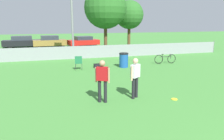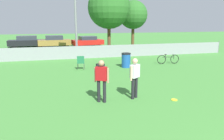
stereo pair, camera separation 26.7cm
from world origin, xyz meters
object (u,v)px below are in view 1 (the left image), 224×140
object	(u,v)px
gear_bag_sideline	(98,66)
parked_car_dark	(22,42)
bicycle_sideline	(165,59)
parked_car_tan	(50,41)
tree_far_right	(129,15)
folding_chair_sideline	(79,62)
light_pole	(71,0)
player_receiver_white	(135,75)
player_thrower_red	(102,78)
trash_bin	(124,60)
tree_near_pole	(105,8)
frisbee_disc	(174,99)
parked_car_red	(83,41)

from	to	relation	value
gear_bag_sideline	parked_car_dark	xyz separation A→B (m)	(-6.27, 14.89, 0.56)
bicycle_sideline	parked_car_tan	distance (m)	16.50
tree_far_right	parked_car_dark	distance (m)	13.91
folding_chair_sideline	gear_bag_sideline	world-z (taller)	folding_chair_sideline
light_pole	parked_car_dark	bearing A→B (deg)	119.80
player_receiver_white	player_thrower_red	bearing A→B (deg)	148.54
bicycle_sideline	trash_bin	xyz separation A→B (m)	(-3.53, -0.40, 0.15)
trash_bin	bicycle_sideline	bearing A→B (deg)	6.51
tree_near_pole	tree_far_right	distance (m)	3.82
frisbee_disc	bicycle_sideline	world-z (taller)	bicycle_sideline
frisbee_disc	bicycle_sideline	bearing A→B (deg)	62.57
player_receiver_white	parked_car_red	distance (m)	20.69
trash_bin	gear_bag_sideline	distance (m)	1.84
player_receiver_white	parked_car_dark	size ratio (longest dim) A/B	0.37
player_thrower_red	trash_bin	world-z (taller)	player_thrower_red
light_pole	gear_bag_sideline	distance (m)	7.59
light_pole	frisbee_disc	distance (m)	14.10
trash_bin	gear_bag_sideline	bearing A→B (deg)	166.41
tree_far_right	gear_bag_sideline	xyz separation A→B (m)	(-5.35, -7.92, -3.73)
folding_chair_sideline	gear_bag_sideline	size ratio (longest dim) A/B	1.61
tree_near_pole	folding_chair_sideline	size ratio (longest dim) A/B	6.92
folding_chair_sideline	tree_near_pole	bearing A→B (deg)	-110.34
player_receiver_white	parked_car_tan	bearing A→B (deg)	63.29
folding_chair_sideline	parked_car_dark	bearing A→B (deg)	-63.00
player_receiver_white	folding_chair_sideline	world-z (taller)	player_receiver_white
frisbee_disc	trash_bin	world-z (taller)	trash_bin
light_pole	parked_car_red	xyz separation A→B (m)	(2.33, 8.36, -4.40)
tree_far_right	bicycle_sideline	world-z (taller)	tree_far_right
folding_chair_sideline	parked_car_dark	xyz separation A→B (m)	(-4.86, 15.23, 0.16)
tree_near_pole	trash_bin	size ratio (longest dim) A/B	6.38
frisbee_disc	parked_car_red	bearing A→B (deg)	90.61
tree_near_pole	player_receiver_white	world-z (taller)	tree_near_pole
tree_far_right	frisbee_disc	bearing A→B (deg)	-104.09
trash_bin	tree_near_pole	bearing A→B (deg)	86.41
light_pole	frisbee_disc	xyz separation A→B (m)	(2.56, -12.93, -5.02)
player_thrower_red	folding_chair_sideline	world-z (taller)	player_thrower_red
tree_near_pole	tree_far_right	world-z (taller)	tree_near_pole
tree_far_right	parked_car_tan	xyz separation A→B (m)	(-8.31, 6.35, -3.16)
parked_car_red	folding_chair_sideline	bearing A→B (deg)	-111.28
bicycle_sideline	parked_car_tan	bearing A→B (deg)	123.75
light_pole	trash_bin	size ratio (longest dim) A/B	8.44
light_pole	tree_far_right	world-z (taller)	light_pole
player_receiver_white	gear_bag_sideline	bearing A→B (deg)	55.46
light_pole	player_receiver_white	size ratio (longest dim) A/B	5.03
light_pole	tree_far_right	distance (m)	6.83
gear_bag_sideline	parked_car_red	distance (m)	14.15
bicycle_sideline	trash_bin	world-z (taller)	trash_bin
frisbee_disc	folding_chair_sideline	bearing A→B (deg)	113.22
parked_car_dark	parked_car_red	bearing A→B (deg)	-9.23
player_thrower_red	gear_bag_sideline	distance (m)	6.85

